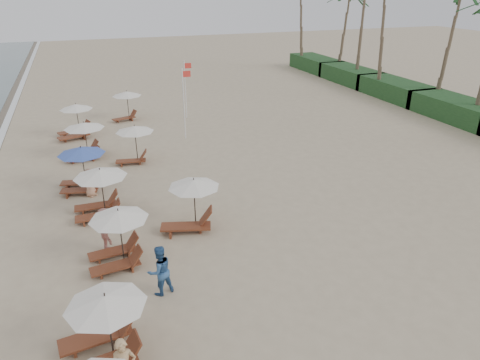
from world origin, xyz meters
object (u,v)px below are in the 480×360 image
object	(u,v)px
lounger_station_5	(82,140)
beachgoer_mid_a	(160,271)
lounger_station_1	(99,330)
inland_station_2	(126,101)
lounger_station_4	(80,168)
lounger_station_2	(116,237)
lounger_station_3	(98,192)
inland_station_0	(190,203)
beachgoer_mid_b	(106,230)
beachgoer_far_b	(90,183)
inland_station_1	(133,139)
flag_pole_near	(184,101)
lounger_station_6	(74,122)

from	to	relation	value
lounger_station_5	beachgoer_mid_a	xyz separation A→B (m)	(1.95, -14.50, -0.25)
lounger_station_1	inland_station_2	size ratio (longest dim) A/B	1.07
lounger_station_4	lounger_station_2	bearing A→B (deg)	-82.03
inland_station_2	beachgoer_mid_a	size ratio (longest dim) A/B	1.38
lounger_station_3	inland_station_0	distance (m)	4.48
lounger_station_3	beachgoer_mid_b	bearing A→B (deg)	-88.69
lounger_station_3	beachgoer_far_b	distance (m)	2.32
lounger_station_3	beachgoer_mid_a	bearing A→B (deg)	-76.48
lounger_station_3	beachgoer_far_b	xyz separation A→B (m)	(-0.27, 2.26, -0.44)
inland_station_0	inland_station_1	size ratio (longest dim) A/B	1.14
inland_station_0	beachgoer_far_b	bearing A→B (deg)	128.53
lounger_station_3	flag_pole_near	size ratio (longest dim) A/B	0.55
inland_station_1	flag_pole_near	bearing A→B (deg)	40.49
beachgoer_mid_b	inland_station_0	bearing A→B (deg)	-87.82
lounger_station_5	lounger_station_4	bearing A→B (deg)	-93.38
lounger_station_4	lounger_station_5	distance (m)	4.84
lounger_station_1	lounger_station_3	xyz separation A→B (m)	(0.56, 8.84, 0.17)
lounger_station_6	inland_station_0	xyz separation A→B (m)	(4.41, -14.93, 0.22)
lounger_station_1	lounger_station_3	bearing A→B (deg)	86.40
inland_station_0	flag_pole_near	xyz separation A→B (m)	(2.75, 12.08, 1.37)
lounger_station_1	beachgoer_far_b	size ratio (longest dim) A/B	1.84
lounger_station_2	inland_station_2	world-z (taller)	lounger_station_2
beachgoer_mid_a	lounger_station_2	bearing A→B (deg)	-78.77
beachgoer_far_b	lounger_station_3	bearing A→B (deg)	-126.35
lounger_station_6	beachgoer_far_b	distance (m)	10.06
lounger_station_2	beachgoer_mid_b	xyz separation A→B (m)	(-0.29, 1.08, -0.23)
lounger_station_2	lounger_station_3	bearing A→B (deg)	94.90
inland_station_2	beachgoer_mid_a	xyz separation A→B (m)	(-1.54, -21.89, -0.56)
lounger_station_5	inland_station_2	distance (m)	8.18
lounger_station_2	beachgoer_mid_a	world-z (taller)	lounger_station_2
lounger_station_4	beachgoer_mid_a	size ratio (longest dim) A/B	1.39
lounger_station_2	beachgoer_far_b	xyz separation A→B (m)	(-0.63, 6.48, -0.42)
inland_station_0	lounger_station_3	bearing A→B (deg)	144.03
lounger_station_6	inland_station_2	xyz separation A→B (m)	(3.89, 3.07, 0.42)
lounger_station_2	beachgoer_mid_b	distance (m)	1.14
lounger_station_4	inland_station_2	size ratio (longest dim) A/B	1.01
beachgoer_far_b	lounger_station_5	bearing A→B (deg)	48.07
lounger_station_3	inland_station_0	world-z (taller)	lounger_station_3
lounger_station_1	lounger_station_6	distance (m)	21.14
inland_station_2	beachgoer_mid_b	world-z (taller)	inland_station_2
beachgoer_far_b	beachgoer_mid_b	bearing A→B (deg)	-129.50
inland_station_0	flag_pole_near	distance (m)	12.47
lounger_station_3	inland_station_1	bearing A→B (deg)	68.18
lounger_station_1	flag_pole_near	world-z (taller)	flag_pole_near
beachgoer_mid_a	inland_station_0	bearing A→B (deg)	-134.20
lounger_station_4	beachgoer_mid_a	world-z (taller)	lounger_station_4
lounger_station_4	beachgoer_mid_b	bearing A→B (deg)	-83.28
inland_station_1	lounger_station_6	bearing A→B (deg)	117.45
lounger_station_2	beachgoer_mid_b	world-z (taller)	lounger_station_2
lounger_station_2	lounger_station_5	world-z (taller)	lounger_station_2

